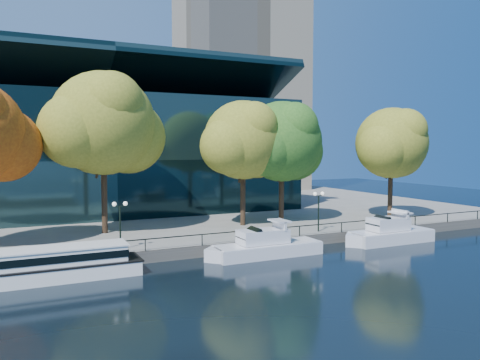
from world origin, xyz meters
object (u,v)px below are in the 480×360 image
cruiser_near (264,246)px  tree_2 (105,126)px  tree_3 (245,142)px  lamp_1 (120,214)px  tree_4 (283,143)px  tree_5 (393,145)px  tour_boat (39,265)px  cruiser_far (388,233)px  lamp_2 (319,202)px

cruiser_near → tree_2: size_ratio=0.67×
tree_2 → tree_3: bearing=-6.5°
tree_3 → lamp_1: bearing=-155.4°
tree_4 → lamp_1: bearing=-161.0°
tree_2 → lamp_1: size_ratio=3.96×
tree_4 → tree_3: bearing=-179.5°
cruiser_near → tree_5: size_ratio=0.81×
tour_boat → tree_3: tree_3 is taller
tour_boat → tree_5: tree_5 is taller
cruiser_far → tree_2: 29.95m
cruiser_far → tree_4: 15.04m
tree_4 → lamp_2: size_ratio=3.40×
cruiser_near → tour_boat: bearing=179.2°
tree_4 → tree_5: size_ratio=1.03×
cruiser_near → lamp_2: bearing=23.5°
tree_3 → tree_4: 4.92m
tree_2 → tree_5: tree_2 is taller
tree_2 → lamp_2: size_ratio=3.96×
cruiser_near → tree_4: 15.95m
cruiser_far → tree_3: size_ratio=0.74×
cruiser_near → tree_2: 19.61m
lamp_1 → lamp_2: 19.82m
tree_5 → lamp_2: size_ratio=3.30×
cruiser_near → tree_4: (8.10, 10.37, 9.01)m
tree_4 → lamp_2: 9.07m
tree_5 → lamp_2: 15.30m
cruiser_far → tree_4: (-5.85, 10.60, 8.93)m
tour_boat → cruiser_near: (17.99, -0.24, -0.23)m
tour_boat → cruiser_far: 31.95m
cruiser_near → lamp_1: lamp_1 is taller
tour_boat → tree_4: 29.34m
lamp_2 → cruiser_near: bearing=-156.5°
tree_5 → lamp_1: size_ratio=3.30×
cruiser_far → tree_5: tree_5 is taller
tour_boat → lamp_2: 26.57m
cruiser_near → lamp_1: 12.50m
cruiser_near → tree_5: bearing=19.4°
cruiser_far → tree_2: size_ratio=0.63×
cruiser_far → lamp_2: size_ratio=2.49×
tree_3 → lamp_1: (-14.78, -6.76, -6.13)m
tree_2 → lamp_1: bearing=-92.3°
tree_4 → tree_5: 13.92m
tour_boat → lamp_1: 7.73m
cruiser_near → lamp_2: (8.22, 3.57, 3.01)m
tour_boat → lamp_2: lamp_2 is taller
cruiser_far → lamp_1: lamp_1 is taller
cruiser_near → tree_3: bearing=72.9°
lamp_2 → tree_4: bearing=91.0°
tour_boat → cruiser_near: 17.99m
tree_3 → tree_5: bearing=-8.2°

